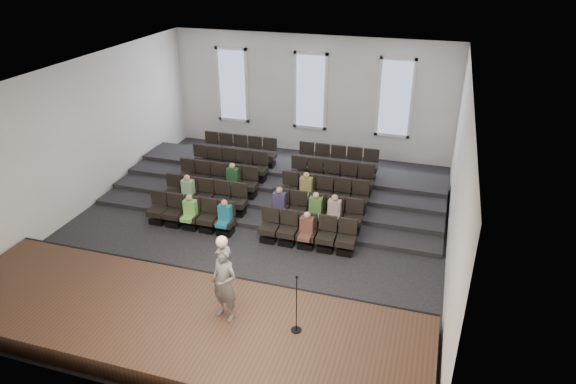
{
  "coord_description": "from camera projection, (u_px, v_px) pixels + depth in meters",
  "views": [
    {
      "loc": [
        5.28,
        -13.4,
        8.38
      ],
      "look_at": [
        1.01,
        0.5,
        1.21
      ],
      "focal_mm": 32.0,
      "sensor_mm": 36.0,
      "label": 1
    }
  ],
  "objects": [
    {
      "name": "audience",
      "position": [
        263.0,
        202.0,
        16.46
      ],
      "size": [
        5.45,
        2.64,
        1.1
      ],
      "color": "#76C850",
      "rests_on": "seating_rows"
    },
    {
      "name": "stage",
      "position": [
        178.0,
        323.0,
        12.11
      ],
      "size": [
        11.8,
        3.6,
        0.5
      ],
      "primitive_type": "cube",
      "color": "#442C1D",
      "rests_on": "ground"
    },
    {
      "name": "stage_lip",
      "position": [
        210.0,
        280.0,
        13.62
      ],
      "size": [
        11.8,
        0.06,
        0.52
      ],
      "primitive_type": "cube",
      "color": "black",
      "rests_on": "ground"
    },
    {
      "name": "windows",
      "position": [
        310.0,
        91.0,
        21.35
      ],
      "size": [
        8.44,
        0.1,
        3.24
      ],
      "color": "white",
      "rests_on": "wall_back"
    },
    {
      "name": "seating_rows",
      "position": [
        269.0,
        189.0,
        17.61
      ],
      "size": [
        6.8,
        4.7,
        1.67
      ],
      "color": "black",
      "rests_on": "ground"
    },
    {
      "name": "speaker",
      "position": [
        224.0,
        283.0,
        11.53
      ],
      "size": [
        0.79,
        0.64,
        1.87
      ],
      "primitive_type": "imported",
      "rotation": [
        0.0,
        0.0,
        -0.31
      ],
      "color": "#615F5C",
      "rests_on": "stage"
    },
    {
      "name": "risers",
      "position": [
        283.0,
        183.0,
        19.22
      ],
      "size": [
        11.8,
        4.8,
        0.6
      ],
      "color": "black",
      "rests_on": "ground"
    },
    {
      "name": "mic_stand",
      "position": [
        296.0,
        315.0,
        11.32
      ],
      "size": [
        0.25,
        0.25,
        1.48
      ],
      "color": "black",
      "rests_on": "stage"
    },
    {
      "name": "wall_right",
      "position": [
        459.0,
        181.0,
        13.9
      ],
      "size": [
        0.04,
        14.0,
        5.0
      ],
      "primitive_type": "cube",
      "color": "white",
      "rests_on": "ground"
    },
    {
      "name": "wall_left",
      "position": [
        82.0,
        136.0,
        17.07
      ],
      "size": [
        0.04,
        14.0,
        5.0
      ],
      "primitive_type": "cube",
      "color": "white",
      "rests_on": "ground"
    },
    {
      "name": "ground",
      "position": [
        254.0,
        228.0,
        16.59
      ],
      "size": [
        14.0,
        14.0,
        0.0
      ],
      "primitive_type": "plane",
      "color": "black",
      "rests_on": "ground"
    },
    {
      "name": "wall_back",
      "position": [
        311.0,
        96.0,
        21.5
      ],
      "size": [
        12.0,
        0.04,
        5.0
      ],
      "primitive_type": "cube",
      "color": "white",
      "rests_on": "ground"
    },
    {
      "name": "ceiling",
      "position": [
        248.0,
        73.0,
        14.37
      ],
      "size": [
        12.0,
        14.0,
        0.02
      ],
      "primitive_type": "cube",
      "color": "white",
      "rests_on": "ground"
    },
    {
      "name": "wall_front",
      "position": [
        116.0,
        294.0,
        9.46
      ],
      "size": [
        12.0,
        0.04,
        5.0
      ],
      "primitive_type": "cube",
      "color": "white",
      "rests_on": "ground"
    }
  ]
}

